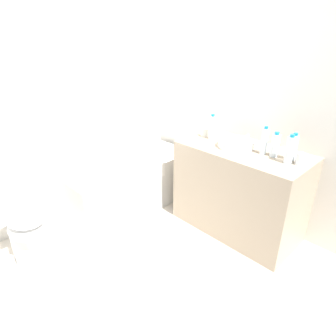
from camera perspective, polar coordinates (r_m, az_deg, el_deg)
ground_plane at (r=2.61m, az=-7.81°, el=-20.67°), size 4.10×4.10×0.00m
wall_back_tiled at (r=3.06m, az=-24.58°, el=12.23°), size 3.50×0.10×2.60m
wall_right_mirror at (r=3.09m, az=15.69°, el=13.61°), size 0.10×2.91×2.60m
bathtub at (r=3.38m, az=-7.76°, el=-2.65°), size 1.49×0.68×1.32m
toilet at (r=2.87m, az=-26.50°, el=-10.34°), size 0.37×0.54×0.65m
vanity_counter at (r=2.97m, az=13.75°, el=-4.29°), size 0.62×1.21×0.88m
sink_basin at (r=2.81m, az=13.24°, el=4.66°), size 0.34×0.34×0.06m
sink_faucet at (r=2.97m, az=15.37°, el=5.56°), size 0.10×0.15×0.08m
water_bottle_0 at (r=2.63m, az=23.39°, el=3.68°), size 0.06×0.06×0.24m
water_bottle_1 at (r=2.56m, az=22.82°, el=3.29°), size 0.07×0.07×0.25m
water_bottle_2 at (r=2.68m, az=18.41°, el=5.03°), size 0.06×0.06×0.25m
water_bottle_3 at (r=2.66m, az=20.32°, el=4.23°), size 0.07×0.07×0.22m
water_bottle_4 at (r=2.96m, az=8.69°, el=7.90°), size 0.06×0.06×0.26m
drinking_glass_0 at (r=3.07m, az=7.18°, el=7.00°), size 0.08×0.08×0.08m
drinking_glass_1 at (r=2.59m, az=24.51°, el=1.66°), size 0.07×0.07×0.10m
toilet_paper_roll at (r=2.98m, az=-28.93°, el=-16.16°), size 0.11×0.11×0.10m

